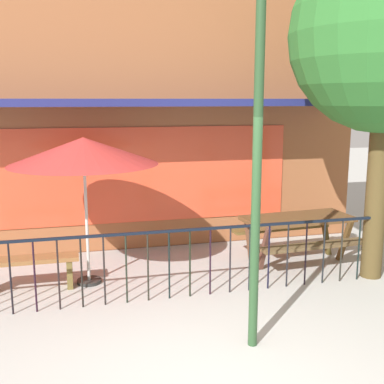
# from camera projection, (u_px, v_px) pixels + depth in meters

# --- Properties ---
(pub_storefront) EXTENTS (8.24, 1.48, 5.20)m
(pub_storefront) POSITION_uv_depth(u_px,v_px,m) (140.00, 105.00, 8.49)
(pub_storefront) COLOR brown
(pub_storefront) RESTS_ON ground
(patio_fence_front) EXTENTS (6.95, 0.04, 0.97)m
(patio_fence_front) POSITION_uv_depth(u_px,v_px,m) (169.00, 252.00, 6.40)
(patio_fence_front) COLOR black
(patio_fence_front) RESTS_ON ground
(picnic_table_left) EXTENTS (1.89, 1.48, 0.79)m
(picnic_table_left) POSITION_uv_depth(u_px,v_px,m) (297.00, 226.00, 7.90)
(picnic_table_left) COLOR brown
(picnic_table_left) RESTS_ON ground
(patio_umbrella) EXTENTS (2.11, 2.11, 2.15)m
(patio_umbrella) POSITION_uv_depth(u_px,v_px,m) (84.00, 152.00, 6.71)
(patio_umbrella) COLOR #272725
(patio_umbrella) RESTS_ON ground
(patio_bench) EXTENTS (1.40, 0.32, 0.48)m
(patio_bench) POSITION_uv_depth(u_px,v_px,m) (28.00, 266.00, 6.75)
(patio_bench) COLOR brown
(patio_bench) RESTS_ON ground
(street_lamp) EXTENTS (0.28, 0.28, 3.97)m
(street_lamp) POSITION_uv_depth(u_px,v_px,m) (258.00, 108.00, 4.80)
(street_lamp) COLOR #284928
(street_lamp) RESTS_ON ground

